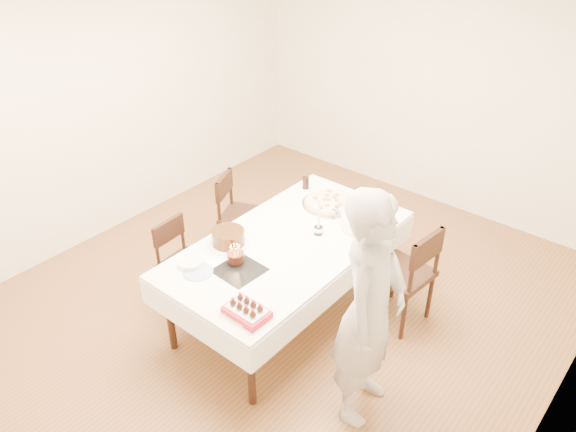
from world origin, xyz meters
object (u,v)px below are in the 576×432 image
Objects in this scene: chair_left_dessert at (186,265)px; strawberry_box at (247,311)px; pizza_pepperoni at (369,208)px; person at (370,310)px; pasta_bowl at (360,221)px; chair_right_savory at (401,273)px; dining_table at (288,278)px; pizza_white at (330,202)px; taper_candle at (319,216)px; birthday_cake at (235,254)px; layer_cake at (228,237)px; cola_glass at (306,183)px; chair_left_savory at (243,216)px.

strawberry_box is (1.14, -0.41, 0.39)m from chair_left_dessert.
person is at bearing -57.32° from pizza_pepperoni.
chair_right_savory is at bearing -1.13° from pasta_bowl.
pizza_white is at bearing 96.65° from dining_table.
pasta_bowl is at bearing 55.22° from taper_candle.
birthday_cake is (-0.47, -1.04, 0.02)m from pasta_bowl.
layer_cake is 1.09× the size of strawberry_box.
strawberry_box reaches higher than pizza_pepperoni.
pasta_bowl is at bearing -17.14° from cola_glass.
strawberry_box is (0.35, -0.87, 0.41)m from dining_table.
person reaches higher than dining_table.
birthday_cake reaches higher than pizza_pepperoni.
pizza_white is 0.38m from cola_glass.
chair_right_savory is 1.86m from chair_left_dessert.
chair_left_savory is 2.56× the size of layer_cake.
pasta_bowl is 1.07× the size of strawberry_box.
pasta_bowl is at bearing -18.88° from pizza_white.
cola_glass is 1.85m from strawberry_box.
layer_cake is (-0.59, -1.18, 0.04)m from pizza_pepperoni.
pizza_white reaches higher than dining_table.
pizza_pepperoni is (-0.81, 1.27, -0.13)m from person.
person is 1.16m from taper_candle.
birthday_cake is at bearing -76.33° from cola_glass.
pizza_white is at bearing 114.21° from taper_candle.
person is 1.51m from pizza_pepperoni.
person is 5.82× the size of strawberry_box.
cola_glass is (-0.44, 0.80, 0.43)m from dining_table.
pizza_pepperoni is 1.01× the size of layer_cake.
chair_left_dessert is 0.45× the size of person.
chair_left_savory is at bearing -160.00° from pizza_pepperoni.
pasta_bowl is 1.43m from strawberry_box.
birthday_cake is 0.62m from strawberry_box.
chair_right_savory is at bearing -28.43° from pizza_pepperoni.
chair_right_savory is at bearing -10.02° from pizza_white.
chair_left_dessert is at bearing 178.40° from birthday_cake.
person is 1.23m from pasta_bowl.
layer_cake is at bearing -104.44° from pizza_white.
cola_glass is (-0.69, -0.04, 0.04)m from pizza_pepperoni.
chair_left_savory is 2.20m from person.
chair_right_savory reaches higher than strawberry_box.
chair_right_savory is 2.66× the size of taper_candle.
chair_right_savory reaches higher than dining_table.
cola_glass is (-1.22, 0.25, 0.33)m from chair_right_savory.
birthday_cake is (0.79, -0.89, 0.40)m from chair_left_savory.
dining_table is 2.67× the size of chair_left_dessert.
cola_glass reaches higher than chair_left_savory.
layer_cake is 2.41× the size of birthday_cake.
cola_glass is (-0.57, 0.55, -0.12)m from taper_candle.
pizza_pepperoni is 1.71m from strawberry_box.
person is 15.37× the size of cola_glass.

